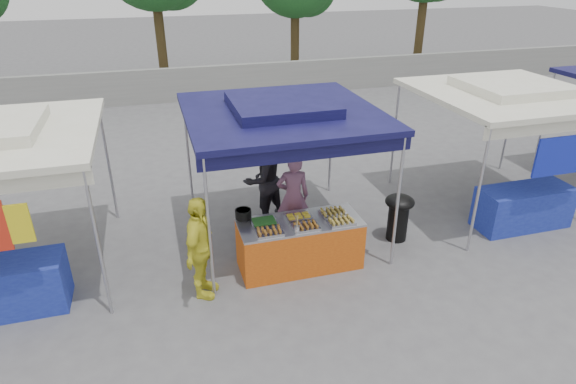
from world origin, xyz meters
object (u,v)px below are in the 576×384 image
object	(u,v)px
customer_person	(200,249)
vendor_woman	(293,197)
helper_man	(263,179)
wok_burner	(399,213)
cooking_pot	(243,214)
vendor_table	(300,244)

from	to	relation	value
customer_person	vendor_woman	bearing A→B (deg)	-31.03
helper_man	customer_person	size ratio (longest dim) A/B	1.08
wok_burner	customer_person	world-z (taller)	customer_person
cooking_pot	vendor_woman	distance (m)	1.19
cooking_pot	wok_burner	world-z (taller)	cooking_pot
wok_burner	helper_man	world-z (taller)	helper_man
cooking_pot	vendor_woman	world-z (taller)	vendor_woman
cooking_pot	wok_burner	size ratio (longest dim) A/B	0.30
wok_burner	customer_person	distance (m)	3.69
vendor_table	cooking_pot	bearing A→B (deg)	157.28
vendor_table	vendor_woman	bearing A→B (deg)	80.08
cooking_pot	wok_burner	bearing A→B (deg)	-0.63
customer_person	wok_burner	bearing A→B (deg)	-55.95
vendor_woman	helper_man	bearing A→B (deg)	-54.36
vendor_table	helper_man	distance (m)	1.76
helper_man	cooking_pot	bearing A→B (deg)	37.02
vendor_table	vendor_woman	size ratio (longest dim) A/B	1.22
wok_burner	vendor_woman	size ratio (longest dim) A/B	0.54
vendor_table	customer_person	world-z (taller)	customer_person
vendor_woman	cooking_pot	bearing A→B (deg)	37.88
helper_man	vendor_woman	bearing A→B (deg)	90.62
vendor_table	customer_person	distance (m)	1.72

